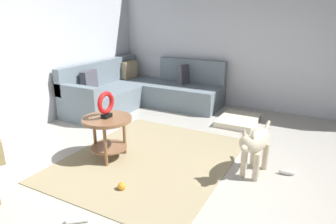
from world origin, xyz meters
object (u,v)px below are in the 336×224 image
Objects in this scene: torus_sculpture at (106,104)px; dog_toy_bone at (287,172)px; dog_bed_mat at (238,120)px; dog_toy_rope at (77,220)px; dog_toy_ball at (122,186)px; dog at (255,144)px; sectional_couch at (141,92)px; side_table at (108,127)px.

torus_sculpture reaches higher than dog_toy_bone.
dog_bed_mat is 4.38× the size of dog_toy_rope.
dog_toy_ball reaches higher than dog_toy_rope.
dog reaches higher than dog_bed_mat.
dog_toy_bone is at bearing -146.33° from dog.
torus_sculpture is 2.23m from dog_toy_bone.
sectional_couch is at bearing 28.96° from dog_toy_ball.
dog_bed_mat is at bearing 33.57° from dog_toy_bone.
dog is (-1.61, -2.54, 0.09)m from sectional_couch.
sectional_couch is 12.50× the size of dog_toy_bone.
side_table is 2.16m from dog_toy_bone.
dog_toy_ball is at bearing 168.62° from dog_bed_mat.
torus_sculpture is 0.41× the size of dog_bed_mat.
side_table is 3.33× the size of dog_toy_bone.
side_table is (-2.05, -0.85, 0.12)m from sectional_couch.
sectional_couch reaches higher than dog_toy_rope.
side_table is at bearing 180.00° from torus_sculpture.
dog_bed_mat is 2.61m from dog_toy_ball.
dog_toy_ball is at bearing -131.93° from torus_sculpture.
sectional_couch is at bearing 22.48° from side_table.
side_table is 1.84× the size of torus_sculpture.
dog_toy_ball is 0.48× the size of dog_toy_bone.
side_table is 1.29m from dog_toy_rope.
dog is (-1.60, -0.60, 0.33)m from dog_bed_mat.
dog is 9.75× the size of dog_toy_ball.
sectional_couch reaches higher than dog_toy_ball.
dog is at bearing -75.24° from torus_sculpture.
torus_sculpture is 0.38× the size of dog.
side_table is 0.75× the size of dog_bed_mat.
dog reaches higher than side_table.
dog_toy_ball is at bearing -151.04° from sectional_couch.
dog_toy_bone is (0.17, -0.34, -0.35)m from dog.
side_table is at bearing 48.07° from dog_toy_ball.
sectional_couch is 3.46m from dog_toy_rope.
dog_toy_ball is at bearing 47.78° from dog.
dog_toy_bone reaches higher than dog_toy_rope.
sectional_couch is 2.94m from dog_toy_ball.
dog is at bearing -36.61° from dog_toy_rope.
dog is (0.44, -1.69, -0.33)m from torus_sculpture.
torus_sculpture is at bearing 21.92° from dog.
torus_sculpture is at bearing 48.07° from dog_toy_ball.
sectional_couch is 3.23m from dog_toy_bone.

